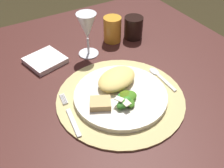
{
  "coord_description": "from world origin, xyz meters",
  "views": [
    {
      "loc": [
        -0.29,
        -0.57,
        1.27
      ],
      "look_at": [
        0.02,
        -0.04,
        0.75
      ],
      "focal_mm": 42.66,
      "sensor_mm": 36.0,
      "label": 1
    }
  ],
  "objects_px": {
    "dining_table": "(101,105)",
    "amber_tumbler": "(112,29)",
    "wine_glass": "(87,28)",
    "dark_tumbler": "(133,28)",
    "fork": "(71,116)",
    "spoon": "(158,75)",
    "napkin": "(45,60)",
    "dinner_plate": "(121,95)"
  },
  "relations": [
    {
      "from": "wine_glass",
      "to": "dark_tumbler",
      "type": "height_order",
      "value": "wine_glass"
    },
    {
      "from": "wine_glass",
      "to": "amber_tumbler",
      "type": "height_order",
      "value": "wine_glass"
    },
    {
      "from": "dinner_plate",
      "to": "fork",
      "type": "xyz_separation_m",
      "value": [
        -0.16,
        0.0,
        -0.01
      ]
    },
    {
      "from": "wine_glass",
      "to": "dining_table",
      "type": "bearing_deg",
      "value": -104.08
    },
    {
      "from": "spoon",
      "to": "wine_glass",
      "type": "height_order",
      "value": "wine_glass"
    },
    {
      "from": "spoon",
      "to": "wine_glass",
      "type": "relative_size",
      "value": 0.83
    },
    {
      "from": "spoon",
      "to": "amber_tumbler",
      "type": "height_order",
      "value": "amber_tumbler"
    },
    {
      "from": "fork",
      "to": "dark_tumbler",
      "type": "bearing_deg",
      "value": 35.38
    },
    {
      "from": "dinner_plate",
      "to": "amber_tumbler",
      "type": "bearing_deg",
      "value": 63.98
    },
    {
      "from": "dining_table",
      "to": "spoon",
      "type": "distance_m",
      "value": 0.22
    },
    {
      "from": "dining_table",
      "to": "amber_tumbler",
      "type": "bearing_deg",
      "value": 51.24
    },
    {
      "from": "fork",
      "to": "spoon",
      "type": "relative_size",
      "value": 1.32
    },
    {
      "from": "dining_table",
      "to": "napkin",
      "type": "xyz_separation_m",
      "value": [
        -0.11,
        0.19,
        0.11
      ]
    },
    {
      "from": "spoon",
      "to": "dark_tumbler",
      "type": "xyz_separation_m",
      "value": [
        0.07,
        0.25,
        0.03
      ]
    },
    {
      "from": "dining_table",
      "to": "napkin",
      "type": "relative_size",
      "value": 9.45
    },
    {
      "from": "dinner_plate",
      "to": "spoon",
      "type": "xyz_separation_m",
      "value": [
        0.16,
        0.02,
        -0.01
      ]
    },
    {
      "from": "dark_tumbler",
      "to": "spoon",
      "type": "bearing_deg",
      "value": -105.22
    },
    {
      "from": "napkin",
      "to": "wine_glass",
      "type": "height_order",
      "value": "wine_glass"
    },
    {
      "from": "dining_table",
      "to": "amber_tumbler",
      "type": "distance_m",
      "value": 0.3
    },
    {
      "from": "spoon",
      "to": "amber_tumbler",
      "type": "distance_m",
      "value": 0.28
    },
    {
      "from": "napkin",
      "to": "amber_tumbler",
      "type": "bearing_deg",
      "value": 1.99
    },
    {
      "from": "amber_tumbler",
      "to": "napkin",
      "type": "bearing_deg",
      "value": -178.01
    },
    {
      "from": "dining_table",
      "to": "dinner_plate",
      "type": "bearing_deg",
      "value": -78.92
    },
    {
      "from": "dining_table",
      "to": "amber_tumbler",
      "type": "height_order",
      "value": "amber_tumbler"
    },
    {
      "from": "spoon",
      "to": "amber_tumbler",
      "type": "relative_size",
      "value": 1.36
    },
    {
      "from": "napkin",
      "to": "spoon",
      "type": "bearing_deg",
      "value": -42.22
    },
    {
      "from": "napkin",
      "to": "wine_glass",
      "type": "bearing_deg",
      "value": -10.55
    },
    {
      "from": "amber_tumbler",
      "to": "dark_tumbler",
      "type": "bearing_deg",
      "value": -13.91
    },
    {
      "from": "wine_glass",
      "to": "dark_tumbler",
      "type": "distance_m",
      "value": 0.21
    },
    {
      "from": "dinner_plate",
      "to": "fork",
      "type": "height_order",
      "value": "dinner_plate"
    },
    {
      "from": "fork",
      "to": "wine_glass",
      "type": "height_order",
      "value": "wine_glass"
    },
    {
      "from": "dinner_plate",
      "to": "spoon",
      "type": "relative_size",
      "value": 2.11
    },
    {
      "from": "dining_table",
      "to": "wine_glass",
      "type": "bearing_deg",
      "value": 75.92
    },
    {
      "from": "dinner_plate",
      "to": "dark_tumbler",
      "type": "bearing_deg",
      "value": 50.52
    },
    {
      "from": "dinner_plate",
      "to": "wine_glass",
      "type": "xyz_separation_m",
      "value": [
        0.02,
        0.26,
        0.09
      ]
    },
    {
      "from": "dark_tumbler",
      "to": "amber_tumbler",
      "type": "bearing_deg",
      "value": 166.09
    },
    {
      "from": "fork",
      "to": "napkin",
      "type": "bearing_deg",
      "value": 84.51
    },
    {
      "from": "dining_table",
      "to": "dark_tumbler",
      "type": "relative_size",
      "value": 13.19
    },
    {
      "from": "fork",
      "to": "dark_tumbler",
      "type": "xyz_separation_m",
      "value": [
        0.39,
        0.27,
        0.03
      ]
    },
    {
      "from": "dining_table",
      "to": "dark_tumbler",
      "type": "xyz_separation_m",
      "value": [
        0.25,
        0.18,
        0.14
      ]
    },
    {
      "from": "fork",
      "to": "napkin",
      "type": "xyz_separation_m",
      "value": [
        0.03,
        0.28,
        0.0
      ]
    },
    {
      "from": "dinner_plate",
      "to": "napkin",
      "type": "relative_size",
      "value": 2.32
    }
  ]
}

